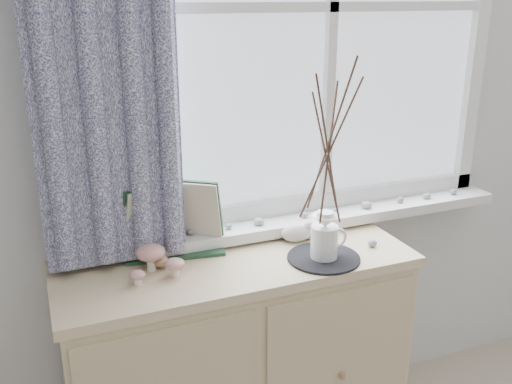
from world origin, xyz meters
The scene contains 8 objects.
sideboard centered at (-0.15, 1.75, 0.43)m, with size 1.20×0.45×0.85m.
botanical_book centered at (-0.33, 1.84, 0.98)m, with size 0.39×0.13×0.27m, color #1E3F29, non-canonical shape.
toadstool_cluster centered at (-0.42, 1.76, 0.90)m, with size 0.18×0.15×0.09m.
wooden_eggs centered at (-0.42, 1.82, 0.88)m, with size 0.09×0.11×0.06m.
songbird_figurine centered at (0.10, 1.82, 0.89)m, with size 0.14×0.07×0.08m, color silver, non-canonical shape.
crocheted_doily centered at (0.12, 1.65, 0.85)m, with size 0.25×0.25×0.01m, color black.
twig_pitcher centered at (0.12, 1.65, 1.24)m, with size 0.24×0.24×0.69m.
sideboard_pebbles centered at (0.15, 1.75, 0.86)m, with size 0.33×0.23×0.02m.
Camera 1 is at (-0.74, 0.13, 1.69)m, focal length 40.00 mm.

